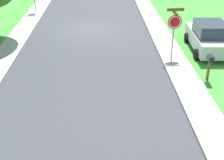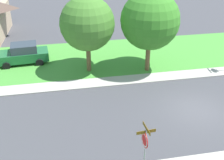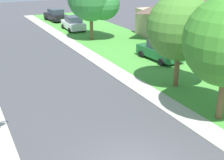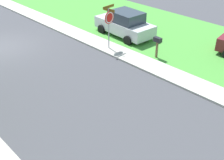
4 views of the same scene
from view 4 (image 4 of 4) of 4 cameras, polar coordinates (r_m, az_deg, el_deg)
The scene contains 5 objects.
ground_plane at distance 19.62m, azimuth -20.72°, elevation 6.14°, with size 120.00×120.00×0.00m, color #424247.
sidewalk_west at distance 14.42m, azimuth 19.49°, elevation -2.39°, with size 1.40×56.00×0.10m, color #ADA89E.
stop_sign_far_corner at distance 17.35m, azimuth -0.59°, elevation 11.79°, with size 0.92×0.92×2.77m.
car_silver_kerbside_mid at distance 19.77m, azimuth 2.57°, elevation 11.05°, with size 2.22×4.39×1.76m.
mailbox at distance 16.67m, azimuth 9.00°, elevation 7.37°, with size 0.26×0.49×1.31m.
Camera 4 is at (6.66, 16.87, 7.49)m, focal length 46.06 mm.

